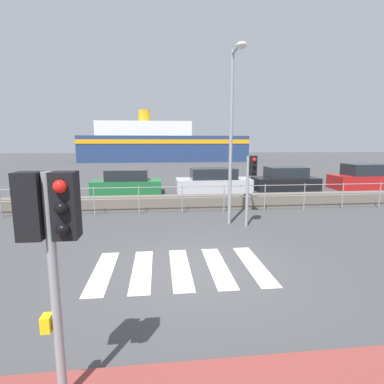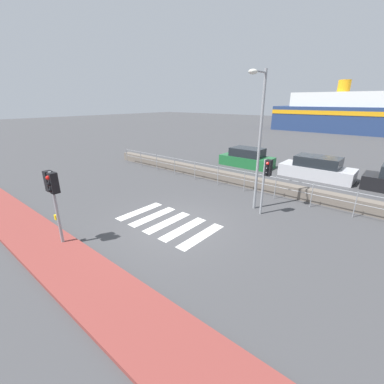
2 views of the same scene
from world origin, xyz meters
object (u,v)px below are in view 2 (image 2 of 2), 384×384
object	(u,v)px
ferry_boat	(356,116)
parked_car_green	(247,158)
streetlamp	(258,127)
traffic_light_near	(53,189)
traffic_light_far	(266,175)
parked_car_silver	(317,169)

from	to	relation	value
ferry_boat	parked_car_green	xyz separation A→B (m)	(-2.20, -30.64, -1.99)
ferry_boat	streetlamp	bearing A→B (deg)	-86.71
traffic_light_near	traffic_light_far	size ratio (longest dim) A/B	1.07
traffic_light_near	parked_car_silver	bearing A→B (deg)	73.38
traffic_light_far	streetlamp	size ratio (longest dim) A/B	0.41
ferry_boat	traffic_light_far	bearing A→B (deg)	-85.78
traffic_light_near	parked_car_green	bearing A→B (deg)	92.95
traffic_light_near	parked_car_silver	xyz separation A→B (m)	(4.37, 14.64, -1.48)
traffic_light_far	parked_car_silver	bearing A→B (deg)	89.27
parked_car_green	parked_car_silver	size ratio (longest dim) A/B	0.89
streetlamp	parked_car_silver	size ratio (longest dim) A/B	1.35
traffic_light_far	parked_car_silver	distance (m)	7.81
parked_car_silver	parked_car_green	bearing A→B (deg)	180.00
streetlamp	parked_car_green	xyz separation A→B (m)	(-4.40, 7.55, -3.16)
streetlamp	ferry_boat	size ratio (longest dim) A/B	0.24
traffic_light_far	streetlamp	world-z (taller)	streetlamp
traffic_light_near	parked_car_silver	distance (m)	15.35
traffic_light_far	parked_car_green	size ratio (longest dim) A/B	0.63
ferry_boat	parked_car_green	bearing A→B (deg)	-94.10
parked_car_green	traffic_light_far	bearing A→B (deg)	-56.88
traffic_light_near	streetlamp	distance (m)	8.15
parked_car_green	parked_car_silver	bearing A→B (deg)	0.00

